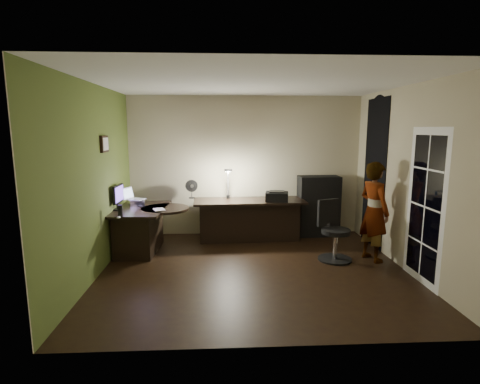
{
  "coord_description": "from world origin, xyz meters",
  "views": [
    {
      "loc": [
        -0.48,
        -5.29,
        2.08
      ],
      "look_at": [
        -0.15,
        1.05,
        1.0
      ],
      "focal_mm": 28.0,
      "sensor_mm": 36.0,
      "label": 1
    }
  ],
  "objects_px": {
    "desk_right": "(249,220)",
    "desk_left": "(142,230)",
    "office_chair": "(336,231)",
    "monitor": "(117,201)",
    "person": "(374,212)",
    "cabinet": "(318,206)"
  },
  "relations": [
    {
      "from": "monitor",
      "to": "cabinet",
      "type": "bearing_deg",
      "value": 17.23
    },
    {
      "from": "desk_right",
      "to": "person",
      "type": "distance_m",
      "value": 2.25
    },
    {
      "from": "desk_left",
      "to": "monitor",
      "type": "height_order",
      "value": "monitor"
    },
    {
      "from": "monitor",
      "to": "desk_left",
      "type": "bearing_deg",
      "value": 23.4
    },
    {
      "from": "desk_left",
      "to": "cabinet",
      "type": "height_order",
      "value": "cabinet"
    },
    {
      "from": "desk_right",
      "to": "cabinet",
      "type": "height_order",
      "value": "cabinet"
    },
    {
      "from": "desk_left",
      "to": "desk_right",
      "type": "height_order",
      "value": "desk_right"
    },
    {
      "from": "desk_right",
      "to": "person",
      "type": "bearing_deg",
      "value": -33.87
    },
    {
      "from": "desk_right",
      "to": "monitor",
      "type": "xyz_separation_m",
      "value": [
        -2.23,
        -0.67,
        0.52
      ]
    },
    {
      "from": "desk_left",
      "to": "office_chair",
      "type": "height_order",
      "value": "office_chair"
    },
    {
      "from": "cabinet",
      "to": "office_chair",
      "type": "xyz_separation_m",
      "value": [
        -0.09,
        -1.43,
        -0.11
      ]
    },
    {
      "from": "desk_right",
      "to": "cabinet",
      "type": "bearing_deg",
      "value": 9.02
    },
    {
      "from": "desk_right",
      "to": "office_chair",
      "type": "bearing_deg",
      "value": -44.14
    },
    {
      "from": "cabinet",
      "to": "monitor",
      "type": "distance_m",
      "value": 3.74
    },
    {
      "from": "desk_right",
      "to": "monitor",
      "type": "bearing_deg",
      "value": -165.16
    },
    {
      "from": "office_chair",
      "to": "desk_right",
      "type": "bearing_deg",
      "value": 115.06
    },
    {
      "from": "person",
      "to": "desk_left",
      "type": "bearing_deg",
      "value": 60.9
    },
    {
      "from": "desk_right",
      "to": "monitor",
      "type": "relative_size",
      "value": 4.55
    },
    {
      "from": "office_chair",
      "to": "person",
      "type": "distance_m",
      "value": 0.67
    },
    {
      "from": "desk_right",
      "to": "desk_left",
      "type": "bearing_deg",
      "value": -165.93
    },
    {
      "from": "monitor",
      "to": "person",
      "type": "height_order",
      "value": "person"
    },
    {
      "from": "office_chair",
      "to": "cabinet",
      "type": "bearing_deg",
      "value": 63.7
    }
  ]
}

